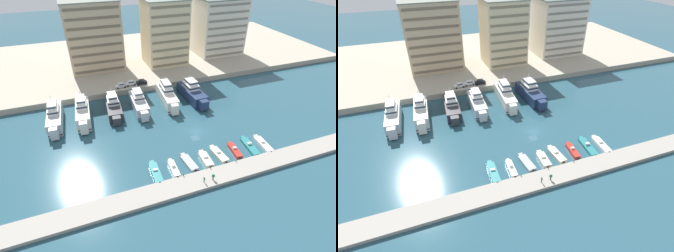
{
  "view_description": "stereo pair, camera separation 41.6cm",
  "coord_description": "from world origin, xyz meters",
  "views": [
    {
      "loc": [
        -29.66,
        -55.91,
        45.52
      ],
      "look_at": [
        -8.0,
        2.11,
        2.5
      ],
      "focal_mm": 28.0,
      "sensor_mm": 36.0,
      "label": 1
    },
    {
      "loc": [
        -29.27,
        -56.06,
        45.52
      ],
      "look_at": [
        -8.0,
        2.11,
        2.5
      ],
      "focal_mm": 28.0,
      "sensor_mm": 36.0,
      "label": 2
    }
  ],
  "objects": [
    {
      "name": "ground_plane",
      "position": [
        0.0,
        0.0,
        0.0
      ],
      "size": [
        400.0,
        400.0,
        0.0
      ],
      "primitive_type": "plane",
      "color": "#285160"
    },
    {
      "name": "quay_promenade",
      "position": [
        0.0,
        64.64,
        1.04
      ],
      "size": [
        180.0,
        70.0,
        2.07
      ],
      "primitive_type": "cube",
      "color": "#ADA38E",
      "rests_on": "ground"
    },
    {
      "name": "pier_dock",
      "position": [
        0.0,
        -18.71,
        0.44
      ],
      "size": [
        120.0,
        5.42,
        0.88
      ],
      "primitive_type": "cube",
      "color": "#9E998E",
      "rests_on": "ground"
    },
    {
      "name": "yacht_silver_far_left",
      "position": [
        -38.51,
        18.63,
        2.55
      ],
      "size": [
        4.8,
        17.99,
        8.63
      ],
      "color": "silver",
      "rests_on": "ground"
    },
    {
      "name": "yacht_ivory_left",
      "position": [
        -30.24,
        18.12,
        2.72
      ],
      "size": [
        5.08,
        17.56,
        8.96
      ],
      "color": "silver",
      "rests_on": "ground"
    },
    {
      "name": "yacht_charcoal_mid_left",
      "position": [
        -20.54,
        19.39,
        2.14
      ],
      "size": [
        5.42,
        17.19,
        7.8
      ],
      "color": "#333338",
      "rests_on": "ground"
    },
    {
      "name": "yacht_silver_center_left",
      "position": [
        -12.26,
        18.33,
        2.34
      ],
      "size": [
        4.89,
        17.16,
        8.09
      ],
      "color": "silver",
      "rests_on": "ground"
    },
    {
      "name": "yacht_ivory_center",
      "position": [
        -1.93,
        19.3,
        2.69
      ],
      "size": [
        5.24,
        18.69,
        9.04
      ],
      "color": "silver",
      "rests_on": "ground"
    },
    {
      "name": "yacht_navy_center_right",
      "position": [
        7.19,
        18.51,
        2.54
      ],
      "size": [
        5.69,
        18.42,
        8.68
      ],
      "color": "navy",
      "rests_on": "ground"
    },
    {
      "name": "motorboat_teal_far_left",
      "position": [
        -16.6,
        -12.44,
        0.47
      ],
      "size": [
        2.38,
        7.96,
        1.27
      ],
      "color": "teal",
      "rests_on": "ground"
    },
    {
      "name": "motorboat_white_left",
      "position": [
        -12.11,
        -12.88,
        0.57
      ],
      "size": [
        1.92,
        6.62,
        1.67
      ],
      "color": "white",
      "rests_on": "ground"
    },
    {
      "name": "motorboat_grey_mid_left",
      "position": [
        -7.6,
        -11.86,
        0.35
      ],
      "size": [
        2.75,
        7.16,
        0.8
      ],
      "color": "#9EA3A8",
      "rests_on": "ground"
    },
    {
      "name": "motorboat_cream_center_left",
      "position": [
        -3.21,
        -12.5,
        0.54
      ],
      "size": [
        2.44,
        6.48,
        1.47
      ],
      "color": "beige",
      "rests_on": "ground"
    },
    {
      "name": "motorboat_cream_center",
      "position": [
        0.85,
        -11.94,
        0.5
      ],
      "size": [
        2.62,
        7.27,
        1.38
      ],
      "color": "beige",
      "rests_on": "ground"
    },
    {
      "name": "motorboat_red_center_right",
      "position": [
        5.69,
        -11.99,
        0.48
      ],
      "size": [
        2.26,
        6.75,
        1.36
      ],
      "color": "red",
      "rests_on": "ground"
    },
    {
      "name": "motorboat_teal_mid_right",
      "position": [
        10.44,
        -11.92,
        0.46
      ],
      "size": [
        2.84,
        8.67,
        1.44
      ],
      "color": "teal",
      "rests_on": "ground"
    },
    {
      "name": "motorboat_white_right",
      "position": [
        14.37,
        -12.47,
        0.49
      ],
      "size": [
        2.49,
        7.91,
        1.4
      ],
      "color": "white",
      "rests_on": "ground"
    },
    {
      "name": "car_white_far_left",
      "position": [
        -15.29,
        32.15,
        3.05
      ],
      "size": [
        4.23,
        2.19,
        1.8
      ],
      "color": "white",
      "rests_on": "quay_promenade"
    },
    {
      "name": "car_white_left",
      "position": [
        -11.38,
        32.84,
        3.05
      ],
      "size": [
        4.14,
        2.0,
        1.8
      ],
      "color": "white",
      "rests_on": "quay_promenade"
    },
    {
      "name": "car_black_mid_left",
      "position": [
        -7.4,
        32.24,
        3.05
      ],
      "size": [
        4.11,
        1.94,
        1.8
      ],
      "color": "black",
      "rests_on": "quay_promenade"
    },
    {
      "name": "apartment_block_far_left",
      "position": [
        -20.31,
        54.88,
        15.55
      ],
      "size": [
        21.67,
        15.74,
        28.86
      ],
      "color": "#C6AD89",
      "rests_on": "quay_promenade"
    },
    {
      "name": "apartment_block_left",
      "position": [
        8.49,
        50.51,
        15.26
      ],
      "size": [
        17.4,
        15.28,
        28.26
      ],
      "color": "beige",
      "rests_on": "quay_promenade"
    },
    {
      "name": "apartment_block_mid_left",
      "position": [
        36.53,
        54.2,
        14.42
      ],
      "size": [
        21.44,
        16.29,
        26.6
      ],
      "color": "silver",
      "rests_on": "quay_promenade"
    },
    {
      "name": "pedestrian_near_edge",
      "position": [
        -5.02,
        -19.61,
        1.92
      ],
      "size": [
        0.62,
        0.43,
        1.76
      ],
      "color": "#282D3D",
      "rests_on": "pier_dock"
    },
    {
      "name": "pedestrian_mid_deck",
      "position": [
        -7.35,
        -19.63,
        1.84
      ],
      "size": [
        0.25,
        0.63,
        1.62
      ],
      "color": "#282D3D",
      "rests_on": "pier_dock"
    },
    {
      "name": "bollard_west",
      "position": [
        -10.97,
        -16.25,
        1.21
      ],
      "size": [
        0.2,
        0.2,
        0.61
      ],
      "color": "#2D2D33",
      "rests_on": "pier_dock"
    },
    {
      "name": "bollard_west_mid",
      "position": [
        -3.84,
        -16.25,
        1.21
      ],
      "size": [
        0.2,
        0.2,
        0.61
      ],
      "color": "#2D2D33",
      "rests_on": "pier_dock"
    },
    {
      "name": "bollard_east_mid",
      "position": [
        3.29,
        -16.25,
        1.21
      ],
      "size": [
        0.2,
        0.2,
        0.61
      ],
      "color": "#2D2D33",
      "rests_on": "pier_dock"
    }
  ]
}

